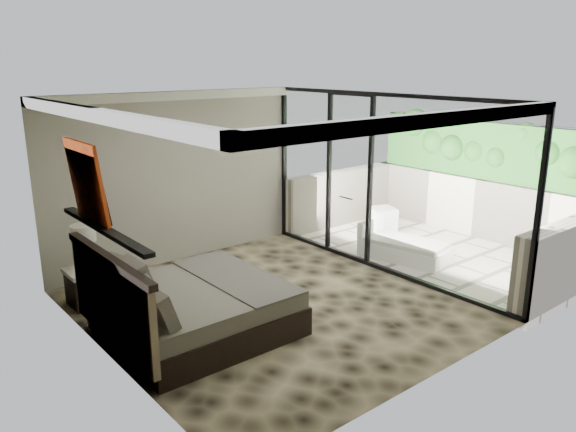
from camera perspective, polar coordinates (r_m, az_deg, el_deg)
floor at (r=7.81m, az=-1.78°, el=-9.16°), size 5.00×5.00×0.00m
ceiling at (r=7.12m, az=-1.97°, el=11.72°), size 4.50×5.00×0.02m
back_wall at (r=9.39m, az=-11.20°, el=3.79°), size 4.50×0.02×2.80m
left_wall at (r=6.29m, az=-18.28°, el=-2.49°), size 0.02×5.00×2.80m
glass_wall at (r=8.85m, az=9.76°, el=3.16°), size 0.08×5.00×2.80m
terrace_slab at (r=10.39m, az=14.86°, el=-3.67°), size 3.00×5.00×0.12m
parapet_far at (r=11.31m, az=19.11°, el=0.77°), size 0.30×5.00×1.10m
foliage_hedge at (r=11.09m, az=19.61°, el=6.27°), size 0.36×4.60×1.10m
picture_ledge at (r=6.37m, az=-18.19°, el=-1.32°), size 0.12×2.20×0.05m
bed at (r=7.05m, az=-10.04°, el=-9.13°), size 2.13×2.06×1.18m
nightstand at (r=8.25m, az=-19.71°, el=-6.80°), size 0.62×0.62×0.51m
table_lamp at (r=8.09m, az=-20.03°, el=-2.37°), size 0.33×0.33×0.60m
abstract_canvas at (r=6.58m, az=-19.81°, el=3.33°), size 0.13×0.90×0.90m
framed_print at (r=6.52m, az=-18.88°, el=1.96°), size 0.11×0.50×0.60m
ottoman at (r=11.20m, az=9.52°, el=-0.37°), size 0.62×0.62×0.47m
lounger at (r=9.79m, az=11.53°, el=-3.17°), size 1.01×1.58×0.57m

